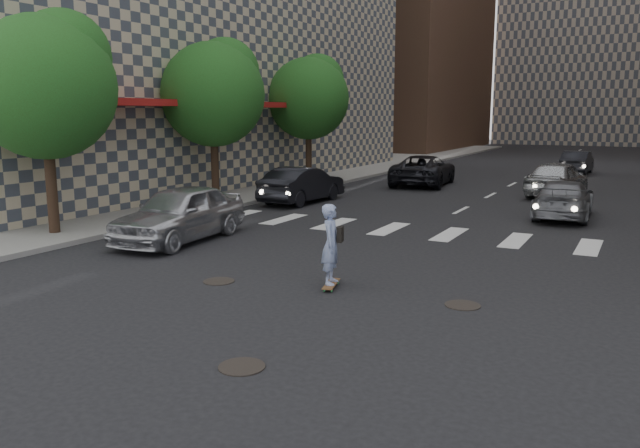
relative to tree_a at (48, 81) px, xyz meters
The scene contains 15 objects.
ground 10.99m from the tree_a, 18.35° to the right, with size 160.00×160.00×0.00m, color black.
sidewalk_left 18.19m from the tree_a, 106.66° to the left, with size 13.00×80.00×0.15m, color gray.
tree_a is the anchor object (origin of this frame).
tree_b 8.00m from the tree_a, 90.00° to the left, with size 4.20×4.20×6.60m.
tree_c 16.00m from the tree_a, 90.00° to the left, with size 4.20×4.20×6.60m.
manhole_a 12.91m from the tree_a, 27.88° to the right, with size 0.70×0.70×0.02m, color black.
manhole_b 8.99m from the tree_a, 14.56° to the right, with size 0.70×0.70×0.02m, color black.
manhole_c 13.62m from the tree_a, ahead, with size 0.70×0.70×0.02m, color black.
skateboarder 10.64m from the tree_a, ahead, with size 0.56×0.94×1.83m.
silver_sedan 5.46m from the tree_a, 17.83° to the left, with size 1.95×4.84×1.65m, color #B5B6BC.
traffic_car_a 11.01m from the tree_a, 73.33° to the left, with size 1.59×4.56×1.50m, color black.
traffic_car_b 17.51m from the tree_a, 39.57° to the left, with size 1.90×4.66×1.35m, color slate.
traffic_car_c 19.57m from the tree_a, 73.69° to the left, with size 2.59×5.61×1.56m, color black.
traffic_car_d 21.14m from the tree_a, 54.19° to the left, with size 1.92×4.78×1.63m, color #9DA0A4.
traffic_car_e 31.34m from the tree_a, 67.66° to the left, with size 1.49×4.28×1.41m, color black.
Camera 1 is at (6.30, -9.67, 3.72)m, focal length 35.00 mm.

